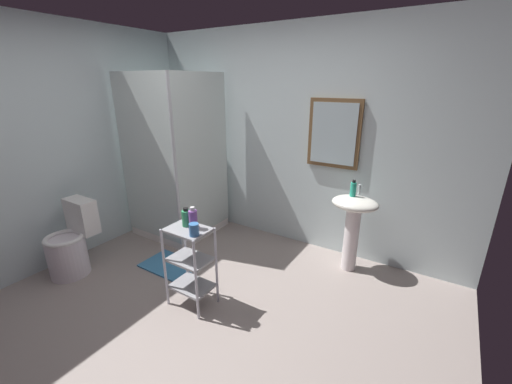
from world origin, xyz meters
The scene contains 13 objects.
ground_plane centered at (0.00, 0.00, -0.01)m, with size 4.20×4.20×0.02m, color gray.
wall_back centered at (0.01, 1.85, 1.25)m, with size 4.20×0.14×2.50m.
wall_left centered at (-1.85, 0.00, 1.25)m, with size 0.10×4.20×2.50m, color silver.
shower_stall centered at (-1.18, 1.19, 0.46)m, with size 0.92×0.92×2.00m.
pedestal_sink centered at (0.93, 1.52, 0.58)m, with size 0.46×0.37×0.81m.
sink_faucet centered at (0.93, 1.64, 0.86)m, with size 0.03×0.03×0.10m, color silver.
toilet centered at (-1.48, -0.06, 0.31)m, with size 0.37×0.49×0.76m.
storage_cart centered at (-0.09, 0.22, 0.44)m, with size 0.38×0.28×0.74m.
hand_soap_bottle centered at (0.90, 1.54, 0.89)m, with size 0.06×0.06×0.17m.
conditioner_bottle_purple centered at (-0.05, 0.25, 0.82)m, with size 0.07×0.07×0.19m.
body_wash_bottle_green centered at (-0.14, 0.26, 0.81)m, with size 0.07×0.07×0.16m.
rinse_cup centered at (0.04, 0.16, 0.79)m, with size 0.08×0.08×0.10m, color #3870B2.
bath_mat centered at (-0.72, 0.53, 0.01)m, with size 0.60×0.40×0.02m, color teal.
Camera 1 is at (1.65, -1.49, 1.90)m, focal length 22.16 mm.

